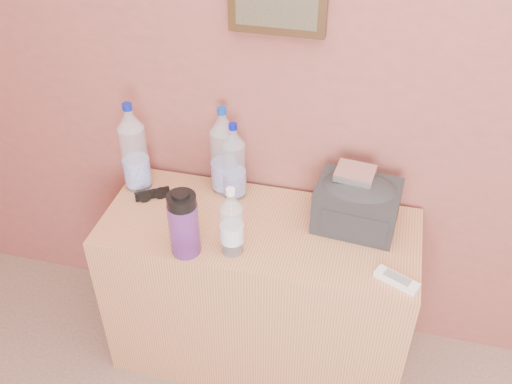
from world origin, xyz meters
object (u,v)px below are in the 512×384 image
at_px(pet_large_c, 234,165).
at_px(nalgene_bottle, 184,223).
at_px(pet_large_a, 134,151).
at_px(sunglasses, 152,194).
at_px(toiletry_bag, 357,203).
at_px(foil_packet, 355,173).
at_px(dresser, 259,293).
at_px(ac_remote, 397,280).
at_px(pet_small, 232,225).
at_px(pet_large_b, 224,155).

xyz_separation_m(pet_large_c, nalgene_bottle, (-0.07, -0.32, -0.02)).
height_order(pet_large_a, sunglasses, pet_large_a).
xyz_separation_m(pet_large_c, sunglasses, (-0.28, -0.09, -0.12)).
relative_size(pet_large_c, toiletry_bag, 1.10).
bearing_deg(nalgene_bottle, foil_packet, 29.65).
xyz_separation_m(dresser, sunglasses, (-0.41, 0.06, 0.36)).
height_order(pet_large_a, pet_large_c, pet_large_a).
distance_m(pet_large_c, ac_remote, 0.68).
distance_m(pet_large_a, pet_large_c, 0.36).
relative_size(pet_large_a, pet_small, 1.38).
height_order(pet_small, nalgene_bottle, pet_small).
bearing_deg(sunglasses, pet_large_b, -7.30).
xyz_separation_m(dresser, pet_small, (-0.06, -0.14, 0.45)).
height_order(sunglasses, foil_packet, foil_packet).
relative_size(sunglasses, foil_packet, 1.01).
bearing_deg(pet_large_b, ac_remote, -27.04).
height_order(pet_large_a, pet_large_b, pet_large_a).
bearing_deg(pet_small, ac_remote, -1.68).
xyz_separation_m(pet_small, toiletry_bag, (0.37, 0.22, -0.02)).
xyz_separation_m(pet_large_b, pet_large_c, (0.04, -0.02, -0.02)).
distance_m(nalgene_bottle, ac_remote, 0.68).
bearing_deg(pet_large_a, nalgene_bottle, -45.22).
relative_size(pet_small, sunglasses, 1.99).
bearing_deg(pet_small, pet_large_b, 110.53).
bearing_deg(pet_large_c, pet_large_b, 151.16).
bearing_deg(pet_small, pet_large_a, 149.71).
bearing_deg(sunglasses, pet_large_c, -15.31).
bearing_deg(toiletry_bag, foil_packet, 135.47).
bearing_deg(pet_large_c, sunglasses, -162.12).
bearing_deg(dresser, pet_large_c, 130.32).
height_order(toiletry_bag, foil_packet, foil_packet).
xyz_separation_m(sunglasses, ac_remote, (0.88, -0.21, -0.01)).
height_order(pet_large_a, pet_small, pet_large_a).
distance_m(pet_large_a, ac_remote, 1.00).
xyz_separation_m(pet_large_a, nalgene_bottle, (0.29, -0.29, -0.04)).
height_order(sunglasses, toiletry_bag, toiletry_bag).
bearing_deg(foil_packet, pet_large_a, 179.56).
height_order(pet_large_b, toiletry_bag, pet_large_b).
xyz_separation_m(pet_large_c, foil_packet, (0.42, -0.04, 0.07)).
distance_m(pet_large_b, foil_packet, 0.47).
xyz_separation_m(pet_large_c, pet_small, (0.07, -0.29, -0.02)).
relative_size(pet_large_b, sunglasses, 2.69).
xyz_separation_m(pet_large_b, sunglasses, (-0.24, -0.12, -0.13)).
relative_size(pet_large_c, foil_packet, 2.39).
bearing_deg(pet_large_c, pet_large_a, -174.39).
bearing_deg(ac_remote, pet_large_a, -170.98).
relative_size(pet_large_a, pet_large_c, 1.16).
bearing_deg(nalgene_bottle, ac_remote, 1.78).
bearing_deg(pet_large_a, pet_large_c, 5.61).
distance_m(pet_small, foil_packet, 0.44).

